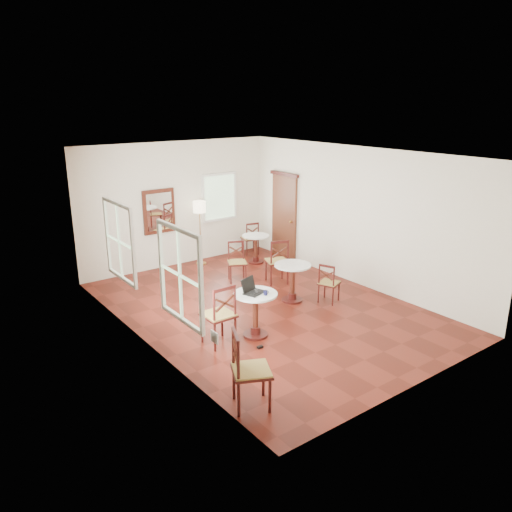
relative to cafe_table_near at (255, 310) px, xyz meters
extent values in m
plane|color=#5D190F|center=(0.87, 0.86, -0.49)|extent=(7.00, 7.00, 0.00)
cube|color=white|center=(0.87, 4.36, 1.01)|extent=(5.00, 0.02, 3.00)
cube|color=white|center=(0.87, -2.64, 1.01)|extent=(5.00, 0.02, 3.00)
cube|color=white|center=(-1.63, 0.86, 1.01)|extent=(0.02, 7.00, 3.00)
cube|color=white|center=(3.37, 0.86, 1.01)|extent=(0.02, 7.00, 3.00)
cube|color=white|center=(0.87, 0.86, 2.51)|extent=(5.00, 7.00, 0.02)
cube|color=brown|center=(3.33, 3.26, 0.56)|extent=(0.06, 0.90, 2.10)
cube|color=#431410|center=(3.31, 3.26, 1.66)|extent=(0.08, 1.02, 0.08)
sphere|color=#BF8C3F|center=(3.27, 2.94, 0.51)|extent=(0.07, 0.07, 0.07)
cube|color=#4E1F14|center=(0.37, 4.32, 0.91)|extent=(0.80, 0.05, 1.05)
cube|color=white|center=(0.37, 4.29, 0.91)|extent=(0.64, 0.02, 0.88)
cube|color=white|center=(-1.60, -1.24, 0.46)|extent=(0.02, 0.16, 0.16)
torus|color=red|center=(-1.58, -1.24, 0.46)|extent=(0.02, 0.12, 0.12)
cube|color=white|center=(-1.60, -0.34, 1.06)|extent=(0.06, 1.22, 1.42)
cube|color=white|center=(-1.60, 1.86, 1.06)|extent=(0.06, 1.22, 1.42)
cube|color=white|center=(2.07, 4.33, 1.06)|extent=(1.02, 0.06, 1.22)
cylinder|color=#431410|center=(0.00, 0.00, -0.47)|extent=(0.43, 0.43, 0.04)
cylinder|color=#431410|center=(0.00, 0.00, -0.38)|extent=(0.17, 0.17, 0.13)
cylinder|color=#4E1F14|center=(0.00, 0.00, -0.06)|extent=(0.10, 0.10, 0.64)
cylinder|color=#431410|center=(0.00, 0.00, 0.24)|extent=(0.15, 0.15, 0.06)
cylinder|color=white|center=(0.00, 0.00, 0.29)|extent=(0.75, 0.75, 0.03)
cylinder|color=#431410|center=(1.54, 0.82, -0.47)|extent=(0.42, 0.42, 0.04)
cylinder|color=#431410|center=(1.54, 0.82, -0.39)|extent=(0.17, 0.17, 0.13)
cylinder|color=#4E1F14|center=(1.54, 0.82, -0.07)|extent=(0.10, 0.10, 0.63)
cylinder|color=#431410|center=(1.54, 0.82, 0.23)|extent=(0.15, 0.15, 0.06)
cylinder|color=white|center=(1.54, 0.82, 0.27)|extent=(0.74, 0.74, 0.03)
cylinder|color=#431410|center=(2.44, 3.28, -0.47)|extent=(0.38, 0.38, 0.04)
cylinder|color=#431410|center=(2.44, 3.28, -0.40)|extent=(0.15, 0.15, 0.11)
cylinder|color=#4E1F14|center=(2.44, 3.28, -0.11)|extent=(0.09, 0.09, 0.57)
cylinder|color=#431410|center=(2.44, 3.28, 0.16)|extent=(0.13, 0.13, 0.06)
cylinder|color=white|center=(2.44, 3.28, 0.20)|extent=(0.67, 0.67, 0.03)
cylinder|color=#431410|center=(-0.46, 0.35, -0.24)|extent=(0.04, 0.04, 0.50)
cylinder|color=#431410|center=(-0.46, -0.05, -0.24)|extent=(0.04, 0.04, 0.50)
cylinder|color=#431410|center=(-0.86, 0.35, -0.24)|extent=(0.04, 0.04, 0.50)
cylinder|color=#431410|center=(-0.86, -0.06, -0.24)|extent=(0.04, 0.04, 0.50)
cube|color=#431410|center=(-0.66, 0.15, 0.02)|extent=(0.49, 0.49, 0.03)
cube|color=#9F8140|center=(-0.66, 0.15, 0.03)|extent=(0.47, 0.47, 0.04)
cylinder|color=#431410|center=(-0.46, -0.05, 0.29)|extent=(0.04, 0.04, 0.56)
cylinder|color=#431410|center=(-0.86, -0.06, 0.29)|extent=(0.04, 0.04, 0.56)
cube|color=#431410|center=(-0.66, -0.06, 0.55)|extent=(0.43, 0.04, 0.06)
cube|color=#4E1F14|center=(-0.66, -0.06, 0.30)|extent=(0.36, 0.03, 0.25)
cube|color=#4E1F14|center=(-0.66, -0.06, 0.30)|extent=(0.36, 0.03, 0.25)
cylinder|color=#431410|center=(-1.19, -1.91, -0.24)|extent=(0.04, 0.04, 0.51)
cylinder|color=#431410|center=(-1.56, -1.74, -0.24)|extent=(0.04, 0.04, 0.51)
cylinder|color=#431410|center=(-1.01, -1.54, -0.24)|extent=(0.04, 0.04, 0.51)
cylinder|color=#431410|center=(-1.38, -1.37, -0.24)|extent=(0.04, 0.04, 0.51)
cube|color=#431410|center=(-1.29, -1.64, 0.03)|extent=(0.67, 0.67, 0.03)
cube|color=#9F8140|center=(-1.29, -1.64, 0.04)|extent=(0.64, 0.64, 0.05)
cylinder|color=#431410|center=(-1.56, -1.74, 0.31)|extent=(0.04, 0.04, 0.57)
cylinder|color=#431410|center=(-1.38, -1.37, 0.31)|extent=(0.04, 0.04, 0.57)
cube|color=#431410|center=(-1.47, -1.55, 0.57)|extent=(0.22, 0.41, 0.06)
cube|color=#4E1F14|center=(-1.47, -1.55, 0.32)|extent=(0.18, 0.35, 0.25)
cube|color=#4E1F14|center=(-1.47, -1.55, 0.32)|extent=(0.18, 0.35, 0.25)
cylinder|color=#431410|center=(2.22, 1.97, -0.25)|extent=(0.04, 0.04, 0.48)
cylinder|color=#431410|center=(2.08, 1.61, -0.25)|extent=(0.04, 0.04, 0.48)
cylinder|color=#431410|center=(1.86, 2.11, -0.25)|extent=(0.04, 0.04, 0.48)
cylinder|color=#431410|center=(1.72, 1.75, -0.25)|extent=(0.04, 0.04, 0.48)
cube|color=#431410|center=(1.97, 1.86, -0.01)|extent=(0.61, 0.61, 0.03)
cube|color=#9F8140|center=(1.97, 1.86, 0.01)|extent=(0.58, 0.58, 0.04)
cylinder|color=#431410|center=(2.08, 1.61, 0.25)|extent=(0.04, 0.04, 0.53)
cylinder|color=#431410|center=(1.72, 1.75, 0.25)|extent=(0.04, 0.04, 0.53)
cube|color=#431410|center=(1.90, 1.68, 0.50)|extent=(0.39, 0.18, 0.05)
cube|color=#4E1F14|center=(1.90, 1.68, 0.27)|extent=(0.33, 0.15, 0.24)
cube|color=#4E1F14|center=(1.90, 1.68, 0.27)|extent=(0.33, 0.15, 0.24)
cylinder|color=#431410|center=(2.31, 0.27, -0.30)|extent=(0.03, 0.03, 0.39)
cylinder|color=#431410|center=(2.03, 0.15, -0.30)|extent=(0.03, 0.03, 0.39)
cylinder|color=#431410|center=(2.20, 0.56, -0.30)|extent=(0.03, 0.03, 0.39)
cylinder|color=#431410|center=(1.91, 0.44, -0.30)|extent=(0.03, 0.03, 0.39)
cube|color=#431410|center=(2.11, 0.36, -0.10)|extent=(0.49, 0.49, 0.03)
cube|color=#9F8140|center=(2.11, 0.36, -0.09)|extent=(0.47, 0.47, 0.03)
cylinder|color=#431410|center=(2.03, 0.15, 0.11)|extent=(0.03, 0.03, 0.43)
cylinder|color=#431410|center=(1.91, 0.44, 0.11)|extent=(0.03, 0.03, 0.43)
cube|color=#431410|center=(1.97, 0.30, 0.31)|extent=(0.15, 0.31, 0.04)
cube|color=#4E1F14|center=(1.97, 0.30, 0.12)|extent=(0.13, 0.27, 0.19)
cube|color=#4E1F14|center=(1.97, 0.30, 0.12)|extent=(0.13, 0.27, 0.19)
cylinder|color=#431410|center=(2.98, 4.10, -0.29)|extent=(0.03, 0.03, 0.41)
cylinder|color=#431410|center=(2.90, 3.78, -0.29)|extent=(0.03, 0.03, 0.41)
cylinder|color=#431410|center=(2.66, 4.17, -0.29)|extent=(0.03, 0.03, 0.41)
cylinder|color=#431410|center=(2.58, 3.85, -0.29)|extent=(0.03, 0.03, 0.41)
cube|color=#431410|center=(2.78, 3.98, -0.08)|extent=(0.48, 0.48, 0.03)
cube|color=#9F8140|center=(2.78, 3.98, -0.06)|extent=(0.46, 0.46, 0.04)
cylinder|color=#431410|center=(2.90, 3.78, 0.15)|extent=(0.03, 0.03, 0.46)
cylinder|color=#431410|center=(2.58, 3.85, 0.15)|extent=(0.03, 0.03, 0.46)
cube|color=#431410|center=(2.74, 3.82, 0.36)|extent=(0.34, 0.11, 0.05)
cube|color=#4E1F14|center=(2.74, 3.82, 0.16)|extent=(0.29, 0.09, 0.20)
cube|color=#4E1F14|center=(2.74, 3.82, 0.16)|extent=(0.29, 0.09, 0.20)
cylinder|color=#431410|center=(1.10, 2.39, -0.28)|extent=(0.03, 0.03, 0.42)
cylinder|color=#431410|center=(1.25, 2.69, -0.28)|extent=(0.03, 0.03, 0.42)
cylinder|color=#431410|center=(1.40, 2.24, -0.28)|extent=(0.03, 0.03, 0.42)
cylinder|color=#431410|center=(1.55, 2.54, -0.28)|extent=(0.03, 0.03, 0.42)
cube|color=#431410|center=(1.32, 2.47, -0.07)|extent=(0.55, 0.55, 0.03)
cube|color=#9F8140|center=(1.32, 2.47, -0.05)|extent=(0.53, 0.53, 0.04)
cylinder|color=#431410|center=(1.25, 2.69, 0.16)|extent=(0.03, 0.03, 0.47)
cylinder|color=#431410|center=(1.55, 2.54, 0.16)|extent=(0.03, 0.03, 0.47)
cube|color=#431410|center=(1.40, 2.62, 0.38)|extent=(0.33, 0.19, 0.05)
cube|color=#4E1F14|center=(1.40, 2.62, 0.17)|extent=(0.28, 0.16, 0.21)
cube|color=#4E1F14|center=(1.40, 2.62, 0.17)|extent=(0.28, 0.16, 0.21)
cylinder|color=#BF8C3F|center=(1.29, 4.01, -0.48)|extent=(0.25, 0.25, 0.03)
cylinder|color=#BF8C3F|center=(1.29, 4.01, 0.23)|extent=(0.02, 0.02, 1.45)
cylinder|color=beige|center=(1.29, 4.01, 0.96)|extent=(0.31, 0.31, 0.27)
cube|color=black|center=(-0.02, 0.01, 0.31)|extent=(0.41, 0.35, 0.02)
cube|color=black|center=(-0.02, 0.01, 0.33)|extent=(0.32, 0.23, 0.00)
cube|color=black|center=(-0.06, 0.13, 0.43)|extent=(0.35, 0.19, 0.24)
cube|color=silver|center=(-0.06, 0.13, 0.43)|extent=(0.31, 0.15, 0.19)
ellipsoid|color=black|center=(0.00, -0.01, 0.32)|extent=(0.11, 0.08, 0.04)
cylinder|color=black|center=(0.08, -0.17, 0.34)|extent=(0.07, 0.07, 0.08)
torus|color=black|center=(0.12, -0.17, 0.34)|extent=(0.05, 0.01, 0.05)
cylinder|color=white|center=(-0.03, -0.07, 0.35)|extent=(0.06, 0.06, 0.10)
cube|color=black|center=(-0.21, -0.41, -0.47)|extent=(0.10, 0.06, 0.04)
camera|label=1|loc=(-4.73, -6.36, 3.45)|focal=35.27mm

